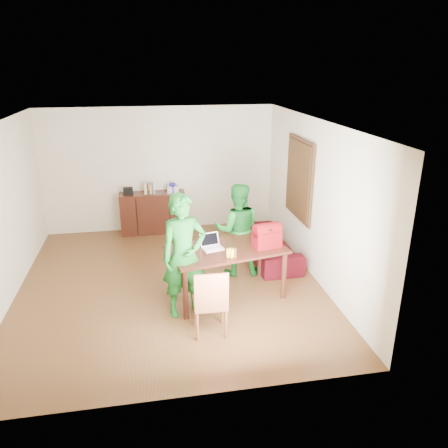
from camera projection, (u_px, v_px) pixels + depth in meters
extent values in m
cube|color=#412110|center=(171.00, 286.00, 7.48)|extent=(5.00, 5.50, 0.10)
cube|color=white|center=(163.00, 119.00, 6.51)|extent=(5.00, 5.50, 0.10)
cube|color=beige|center=(160.00, 169.00, 9.58)|extent=(5.00, 0.10, 2.70)
cube|color=beige|center=(182.00, 294.00, 4.41)|extent=(5.00, 0.10, 2.70)
cube|color=beige|center=(317.00, 200.00, 7.42)|extent=(0.10, 5.50, 2.70)
cube|color=#3F2614|center=(299.00, 179.00, 7.98)|extent=(0.04, 1.28, 1.48)
cube|color=#513718|center=(298.00, 179.00, 7.98)|extent=(0.01, 1.18, 1.36)
cube|color=black|center=(153.00, 213.00, 9.59)|extent=(1.40, 0.45, 0.90)
cube|color=black|center=(128.00, 191.00, 9.33)|extent=(0.20, 0.14, 0.14)
cube|color=#A9ABB3|center=(173.00, 189.00, 9.49)|extent=(0.24, 0.22, 0.14)
ellipsoid|color=#1A1799|center=(173.00, 184.00, 9.45)|extent=(0.14, 0.14, 0.07)
cube|color=black|center=(226.00, 249.00, 6.81)|extent=(1.95, 1.35, 0.04)
cylinder|color=black|center=(185.00, 295.00, 6.30)|extent=(0.08, 0.08, 0.79)
cylinder|color=black|center=(284.00, 275.00, 6.87)|extent=(0.08, 0.08, 0.79)
cylinder|color=black|center=(170.00, 271.00, 7.03)|extent=(0.08, 0.08, 0.79)
cylinder|color=black|center=(260.00, 255.00, 7.60)|extent=(0.08, 0.08, 0.79)
cube|color=brown|center=(210.00, 303.00, 5.96)|extent=(0.46, 0.44, 0.05)
cube|color=brown|center=(212.00, 292.00, 5.68)|extent=(0.45, 0.04, 0.51)
imported|color=#15601C|center=(184.00, 256.00, 6.29)|extent=(0.77, 0.60, 1.86)
imported|color=#16651F|center=(237.00, 230.00, 7.57)|extent=(0.88, 0.73, 1.65)
cube|color=white|center=(213.00, 249.00, 6.75)|extent=(0.35, 0.29, 0.02)
cube|color=black|center=(213.00, 242.00, 6.71)|extent=(0.32, 0.15, 0.20)
cylinder|color=#592414|center=(235.00, 252.00, 6.43)|extent=(0.07, 0.07, 0.18)
cube|color=maroon|center=(267.00, 238.00, 6.79)|extent=(0.46, 0.32, 0.31)
imported|color=#3A070F|center=(269.00, 244.00, 8.38)|extent=(0.80, 1.94, 0.56)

